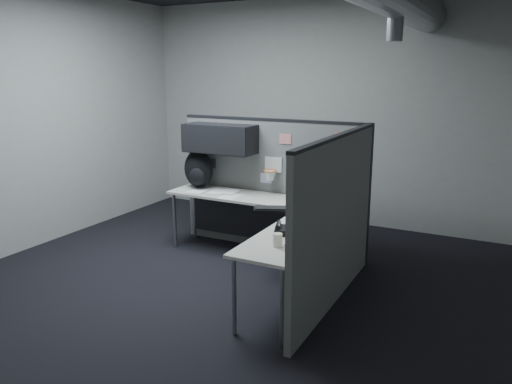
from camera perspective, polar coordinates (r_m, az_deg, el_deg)
The scene contains 12 objects.
room at distance 4.54m, azimuth 2.23°, elevation 12.57°, with size 5.62×5.62×3.22m.
partition_back at distance 6.12m, azimuth 0.15°, elevation 2.50°, with size 2.44×0.42×1.63m.
partition_right at distance 4.74m, azimuth 9.15°, elevation -3.22°, with size 0.07×2.23×1.63m.
desk at distance 5.57m, azimuth 1.31°, elevation -2.68°, with size 2.31×2.11×0.73m.
monitor at distance 5.53m, azimuth 8.21°, elevation 1.15°, with size 0.59×0.60×0.52m.
keyboard at distance 5.31m, azimuth 2.43°, elevation -1.98°, with size 0.53×0.38×0.04m.
mouse at distance 4.97m, azimuth 5.57°, elevation -3.19°, with size 0.24×0.26×0.04m.
phone at distance 4.59m, azimuth 3.33°, elevation -4.30°, with size 0.25×0.26×0.10m.
bottles at distance 4.20m, azimuth 4.05°, elevation -6.07°, with size 0.15×0.16×0.08m.
cup at distance 4.25m, azimuth 2.47°, elevation -5.51°, with size 0.08×0.08×0.11m, color beige.
papers at distance 6.11m, azimuth -4.28°, elevation -0.07°, with size 0.69×0.48×0.01m.
backpack at distance 6.37m, azimuth -6.60°, elevation 2.56°, with size 0.43×0.38×0.48m.
Camera 1 is at (2.48, -4.11, 2.18)m, focal length 35.00 mm.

